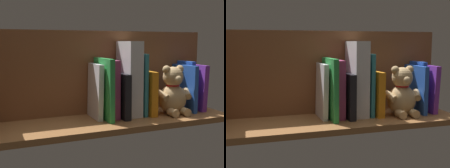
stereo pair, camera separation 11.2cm
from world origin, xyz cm
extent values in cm
cube|color=brown|center=(0.00, 0.00, -1.10)|extent=(94.67, 27.62, 2.20)
cube|color=brown|center=(0.00, -11.56, 16.76)|extent=(94.67, 1.50, 33.53)
cube|color=purple|center=(-39.96, -2.61, 9.71)|extent=(2.95, 15.61, 19.50)
cube|color=blue|center=(-37.14, -4.98, 10.43)|extent=(1.91, 10.85, 20.87)
cube|color=blue|center=(-34.51, -2.26, 9.71)|extent=(1.82, 16.29, 19.43)
ellipsoid|color=tan|center=(-26.27, 1.21, 6.00)|extent=(11.82, 10.67, 11.99)
sphere|color=tan|center=(-26.27, 1.21, 15.09)|extent=(8.25, 8.25, 8.25)
sphere|color=tan|center=(-29.36, 1.34, 18.18)|extent=(3.19, 3.19, 3.19)
sphere|color=tan|center=(-23.18, 1.07, 18.18)|extent=(3.19, 3.19, 3.19)
sphere|color=#DBB77F|center=(-26.12, 4.71, 14.47)|extent=(3.19, 3.19, 3.19)
cylinder|color=tan|center=(-31.90, 2.95, 8.10)|extent=(4.85, 6.52, 4.44)
cylinder|color=tan|center=(-20.52, 2.46, 8.10)|extent=(4.46, 6.47, 4.44)
cylinder|color=tan|center=(-28.75, 6.41, 1.59)|extent=(3.38, 4.63, 3.19)
cylinder|color=tan|center=(-23.36, 6.18, 1.59)|extent=(3.38, 4.63, 3.19)
torus|color=red|center=(-26.27, 1.21, 11.81)|extent=(5.70, 5.70, 0.94)
cube|color=orange|center=(-16.03, -2.80, 8.77)|extent=(2.78, 15.22, 17.53)
cube|color=teal|center=(-13.12, -3.53, 12.24)|extent=(1.50, 13.76, 24.48)
cube|color=silver|center=(-8.84, -3.44, 14.68)|extent=(5.51, 13.74, 29.36)
cube|color=black|center=(-4.07, -2.18, 8.59)|extent=(2.50, 16.46, 17.17)
cube|color=#B23F72|center=(-0.54, -3.49, 11.11)|extent=(3.01, 13.83, 22.22)
cube|color=green|center=(2.66, -1.68, 11.51)|extent=(1.85, 17.45, 23.02)
cube|color=silver|center=(5.30, -3.86, 10.41)|extent=(2.51, 13.09, 20.87)
camera|label=1|loc=(42.60, 102.09, 28.56)|focal=47.74mm
camera|label=2|loc=(32.10, 105.86, 28.56)|focal=47.74mm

